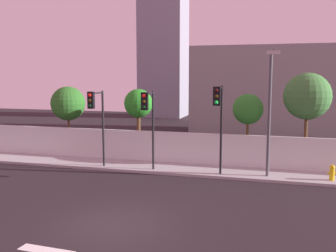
% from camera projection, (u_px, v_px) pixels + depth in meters
% --- Properties ---
extents(ground_plane, '(80.00, 80.00, 0.00)m').
position_uv_depth(ground_plane, '(114.00, 225.00, 13.48)').
color(ground_plane, black).
extents(sidewalk, '(36.00, 2.40, 0.15)m').
position_uv_depth(sidewalk, '(173.00, 169.00, 21.30)').
color(sidewalk, '#A1A1A1').
rests_on(sidewalk, ground).
extents(perimeter_wall, '(36.00, 0.18, 1.80)m').
position_uv_depth(perimeter_wall, '(179.00, 147.00, 22.41)').
color(perimeter_wall, silver).
rests_on(perimeter_wall, sidewalk).
extents(traffic_light_left, '(0.34, 1.73, 4.27)m').
position_uv_depth(traffic_light_left, '(148.00, 113.00, 19.72)').
color(traffic_light_left, black).
rests_on(traffic_light_left, sidewalk).
extents(traffic_light_center, '(0.34, 1.79, 4.58)m').
position_uv_depth(traffic_light_center, '(219.00, 111.00, 18.71)').
color(traffic_light_center, black).
rests_on(traffic_light_center, sidewalk).
extents(traffic_light_right, '(0.35, 1.51, 4.25)m').
position_uv_depth(traffic_light_right, '(96.00, 112.00, 20.65)').
color(traffic_light_right, black).
rests_on(traffic_light_right, sidewalk).
extents(street_lamp_curbside, '(0.62, 1.71, 6.27)m').
position_uv_depth(street_lamp_curbside, '(270.00, 104.00, 18.79)').
color(street_lamp_curbside, '#4C4C51').
rests_on(street_lamp_curbside, sidewalk).
extents(fire_hydrant, '(0.44, 0.26, 0.78)m').
position_uv_depth(fire_hydrant, '(332.00, 172.00, 18.63)').
color(fire_hydrant, gold).
rests_on(fire_hydrant, sidewalk).
extents(roadside_tree_leftmost, '(2.29, 2.29, 4.52)m').
position_uv_depth(roadside_tree_leftmost, '(68.00, 104.00, 25.63)').
color(roadside_tree_leftmost, brown).
rests_on(roadside_tree_leftmost, ground).
extents(roadside_tree_midleft, '(1.83, 1.83, 4.40)m').
position_uv_depth(roadside_tree_midleft, '(138.00, 104.00, 24.27)').
color(roadside_tree_midleft, brown).
rests_on(roadside_tree_midleft, ground).
extents(roadside_tree_midright, '(1.80, 1.80, 4.18)m').
position_uv_depth(roadside_tree_midright, '(248.00, 109.00, 22.47)').
color(roadside_tree_midright, brown).
rests_on(roadside_tree_midright, ground).
extents(roadside_tree_rightmost, '(2.65, 2.65, 5.41)m').
position_uv_depth(roadside_tree_rightmost, '(307.00, 97.00, 21.49)').
color(roadside_tree_rightmost, brown).
rests_on(roadside_tree_rightmost, ground).
extents(low_building_distant, '(12.92, 6.00, 7.77)m').
position_uv_depth(low_building_distant, '(266.00, 91.00, 34.18)').
color(low_building_distant, gray).
rests_on(low_building_distant, ground).
extents(tower_on_skyline, '(5.48, 5.00, 27.91)m').
position_uv_depth(tower_on_skyline, '(164.00, 6.00, 47.82)').
color(tower_on_skyline, gray).
rests_on(tower_on_skyline, ground).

